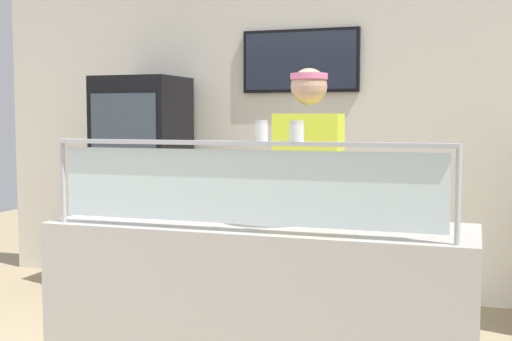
# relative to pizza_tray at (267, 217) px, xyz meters

# --- Properties ---
(shop_rear_unit) EXTENTS (6.50, 0.13, 2.70)m
(shop_rear_unit) POSITION_rel_pizza_tray_xyz_m (-0.01, 2.23, 0.39)
(shop_rear_unit) COLOR silver
(shop_rear_unit) RESTS_ON ground
(serving_counter) EXTENTS (2.10, 0.67, 0.95)m
(serving_counter) POSITION_rel_pizza_tray_xyz_m (-0.01, -0.10, -0.49)
(serving_counter) COLOR #BCB7B2
(serving_counter) RESTS_ON ground
(sneeze_guard) EXTENTS (1.93, 0.06, 0.42)m
(sneeze_guard) POSITION_rel_pizza_tray_xyz_m (-0.01, -0.37, 0.25)
(sneeze_guard) COLOR #B2B5BC
(sneeze_guard) RESTS_ON serving_counter
(pizza_tray) EXTENTS (0.47, 0.47, 0.04)m
(pizza_tray) POSITION_rel_pizza_tray_xyz_m (0.00, 0.00, 0.00)
(pizza_tray) COLOR #9EA0A8
(pizza_tray) RESTS_ON serving_counter
(pizza_server) EXTENTS (0.11, 0.29, 0.01)m
(pizza_server) POSITION_rel_pizza_tray_xyz_m (0.03, -0.02, 0.02)
(pizza_server) COLOR #ADAFB7
(pizza_server) RESTS_ON pizza_tray
(parmesan_shaker) EXTENTS (0.06, 0.06, 0.10)m
(parmesan_shaker) POSITION_rel_pizza_tray_xyz_m (0.09, -0.37, 0.45)
(parmesan_shaker) COLOR white
(parmesan_shaker) RESTS_ON sneeze_guard
(pepper_flake_shaker) EXTENTS (0.06, 0.06, 0.09)m
(pepper_flake_shaker) POSITION_rel_pizza_tray_xyz_m (0.25, -0.37, 0.45)
(pepper_flake_shaker) COLOR white
(pepper_flake_shaker) RESTS_ON sneeze_guard
(worker_figure) EXTENTS (0.41, 0.50, 1.76)m
(worker_figure) POSITION_rel_pizza_tray_xyz_m (0.10, 0.51, 0.04)
(worker_figure) COLOR #23232D
(worker_figure) RESTS_ON ground
(drink_fridge) EXTENTS (0.68, 0.64, 1.81)m
(drink_fridge) POSITION_rel_pizza_tray_xyz_m (-1.66, 1.79, -0.06)
(drink_fridge) COLOR black
(drink_fridge) RESTS_ON ground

